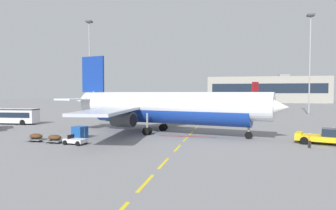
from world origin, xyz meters
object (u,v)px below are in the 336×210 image
at_px(ground_power_truck, 119,113).
at_px(airliner_mid_left, 236,101).
at_px(airliner_foreground, 164,107).
at_px(uld_cargo_container, 80,132).
at_px(baggage_train, 55,139).
at_px(apron_light_mast_near, 90,56).
at_px(apron_light_mast_far, 310,53).
at_px(apron_shuttle_bus, 7,115).
at_px(ground_crew_worker, 310,140).
at_px(pushback_tug, 325,137).

bearing_deg(ground_power_truck, airliner_mid_left, 55.31).
relative_size(airliner_foreground, uld_cargo_container, 17.70).
height_order(airliner_foreground, baggage_train, airliner_foreground).
distance_m(airliner_mid_left, apron_light_mast_near, 49.08).
bearing_deg(baggage_train, apron_light_mast_far, 51.82).
bearing_deg(airliner_foreground, baggage_train, -135.93).
xyz_separation_m(apron_shuttle_bus, uld_cargo_container, (22.59, -13.60, -0.95)).
bearing_deg(uld_cargo_container, airliner_mid_left, 70.75).
xyz_separation_m(airliner_foreground, ground_crew_worker, (18.29, -8.22, -3.02)).
bearing_deg(apron_shuttle_bus, ground_crew_worker, -16.22).
xyz_separation_m(airliner_foreground, uld_cargo_container, (-10.02, -7.01, -3.15)).
distance_m(apron_shuttle_bus, uld_cargo_container, 26.38).
bearing_deg(ground_crew_worker, ground_power_truck, 140.75).
bearing_deg(baggage_train, airliner_mid_left, 70.85).
height_order(pushback_tug, apron_light_mast_far, apron_light_mast_far).
relative_size(airliner_mid_left, apron_light_mast_far, 0.92).
relative_size(ground_power_truck, uld_cargo_container, 3.64).
bearing_deg(pushback_tug, apron_light_mast_near, 138.07).
height_order(pushback_tug, airliner_mid_left, airliner_mid_left).
distance_m(pushback_tug, baggage_train, 32.48).
xyz_separation_m(airliner_foreground, pushback_tug, (20.76, -5.29, -3.05)).
relative_size(ground_power_truck, ground_crew_worker, 4.31).
xyz_separation_m(ground_crew_worker, apron_light_mast_far, (12.61, 50.93, 15.72)).
bearing_deg(baggage_train, ground_crew_worker, 5.14).
height_order(baggage_train, uld_cargo_container, uld_cargo_container).
relative_size(ground_crew_worker, uld_cargo_container, 0.84).
relative_size(pushback_tug, apron_shuttle_bus, 0.54).
relative_size(ground_power_truck, baggage_train, 0.81).
distance_m(pushback_tug, ground_crew_worker, 3.83).
bearing_deg(apron_light_mast_near, baggage_train, -67.67).
bearing_deg(airliner_foreground, uld_cargo_container, -145.02).
relative_size(apron_shuttle_bus, apron_light_mast_far, 0.45).
xyz_separation_m(airliner_foreground, apron_light_mast_far, (30.90, 42.71, 12.70)).
distance_m(ground_power_truck, baggage_train, 29.21).
relative_size(uld_cargo_container, apron_light_mast_near, 0.07).
distance_m(airliner_foreground, pushback_tug, 21.64).
xyz_separation_m(pushback_tug, ground_crew_worker, (-2.46, -2.93, 0.03)).
bearing_deg(airliner_mid_left, baggage_train, -109.15).
relative_size(baggage_train, uld_cargo_container, 4.48).
relative_size(airliner_mid_left, baggage_train, 2.85).
xyz_separation_m(pushback_tug, baggage_train, (-31.99, -5.59, -0.38)).
distance_m(airliner_mid_left, apron_shuttle_bus, 66.10).
bearing_deg(pushback_tug, uld_cargo_container, -176.80).
bearing_deg(apron_light_mast_near, uld_cargo_container, -65.00).
height_order(apron_shuttle_bus, uld_cargo_container, apron_shuttle_bus).
bearing_deg(airliner_mid_left, ground_power_truck, -124.69).
bearing_deg(ground_power_truck, ground_crew_worker, -39.25).
bearing_deg(apron_shuttle_bus, airliner_foreground, -11.42).
distance_m(pushback_tug, ground_power_truck, 41.97).
relative_size(airliner_foreground, apron_light_mast_near, 1.20).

